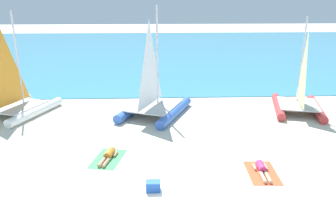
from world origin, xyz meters
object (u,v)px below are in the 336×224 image
object	(u,v)px
sailboat_red	(299,99)
towel_left	(108,159)
sailboat_blue	(154,100)
towel_right	(262,173)
sunbather_right	(262,169)
sailboat_white	(16,100)
sunbather_left	(108,155)
cooler_box	(153,186)

from	to	relation	value
sailboat_red	towel_left	distance (m)	11.76
sailboat_blue	towel_right	bearing A→B (deg)	-36.42
towel_left	sunbather_right	size ratio (longest dim) A/B	1.21
sailboat_blue	sunbather_right	size ratio (longest dim) A/B	3.82
towel_right	sailboat_white	bearing A→B (deg)	148.26
sailboat_red	towel_left	bearing A→B (deg)	-136.90
sunbather_left	cooler_box	world-z (taller)	cooler_box
sailboat_white	sailboat_blue	xyz separation A→B (m)	(7.75, -0.39, 0.05)
sailboat_red	sunbather_left	bearing A→B (deg)	-137.15
sailboat_blue	towel_left	bearing A→B (deg)	-86.44
towel_left	cooler_box	xyz separation A→B (m)	(1.88, -2.55, 0.17)
towel_left	towel_right	distance (m)	6.24
sailboat_blue	cooler_box	bearing A→B (deg)	-67.50
towel_right	cooler_box	bearing A→B (deg)	-165.33
sailboat_red	towel_left	xyz separation A→B (m)	(-10.27, -5.66, -0.79)
sailboat_red	sunbather_right	size ratio (longest dim) A/B	3.42
sailboat_white	sunbather_left	size ratio (longest dim) A/B	3.63
cooler_box	sailboat_white	bearing A→B (deg)	132.33
sailboat_white	towel_left	distance (m)	8.32
sailboat_blue	sunbather_right	xyz separation A→B (m)	(4.14, -6.90, -0.76)
sailboat_blue	sunbather_left	bearing A→B (deg)	-86.53
sunbather_left	sailboat_white	bearing A→B (deg)	147.28
towel_right	sailboat_red	bearing A→B (deg)	59.43
sailboat_red	towel_right	distance (m)	8.30
towel_left	cooler_box	world-z (taller)	cooler_box
sailboat_red	sailboat_white	bearing A→B (deg)	-166.60
sailboat_red	cooler_box	xyz separation A→B (m)	(-8.39, -8.21, -0.62)
sunbather_left	sunbather_right	xyz separation A→B (m)	(6.06, -1.45, 0.00)
sailboat_blue	towel_left	size ratio (longest dim) A/B	3.14
sailboat_blue	sailboat_red	size ratio (longest dim) A/B	1.12
sailboat_white	sailboat_blue	size ratio (longest dim) A/B	0.95
sailboat_white	cooler_box	size ratio (longest dim) A/B	11.34
sailboat_white	towel_right	size ratio (longest dim) A/B	2.98
towel_right	cooler_box	size ratio (longest dim) A/B	3.80
sailboat_blue	cooler_box	size ratio (longest dim) A/B	11.95
cooler_box	towel_right	bearing A→B (deg)	14.67
cooler_box	towel_left	bearing A→B (deg)	126.37
sailboat_white	towel_left	world-z (taller)	sailboat_white
towel_left	sunbather_left	bearing A→B (deg)	77.71
sailboat_blue	towel_left	world-z (taller)	sailboat_blue
sailboat_blue	sunbather_left	size ratio (longest dim) A/B	3.83
sailboat_white	cooler_box	world-z (taller)	sailboat_white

